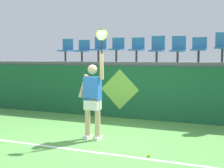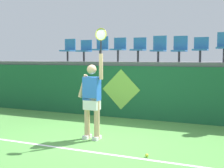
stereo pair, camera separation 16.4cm
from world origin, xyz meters
The scene contains 16 objects.
ground_plane centered at (0.00, 0.00, 0.00)m, with size 40.00×40.00×0.00m, color #519342.
court_back_wall centered at (0.00, 2.91, 0.82)m, with size 12.64×0.20×1.63m, color #195633.
spectator_platform centered at (0.00, 4.39, 1.69)m, with size 12.64×3.06×0.12m, color #56565B.
court_baseline_stripe centered at (0.00, -0.76, 0.00)m, with size 11.37×0.08×0.01m, color white.
tennis_player centered at (-0.24, 0.15, 0.98)m, with size 0.75×0.28×2.55m.
tennis_ball centered at (1.33, -0.60, 0.03)m, with size 0.07×0.07×0.07m, color #D1E533.
stadium_chair_0 centered at (-3.03, 3.64, 2.21)m, with size 0.44×0.42×0.82m.
stadium_chair_1 centered at (-2.35, 3.64, 2.18)m, with size 0.44×0.42×0.77m.
stadium_chair_2 centered at (-1.71, 3.64, 2.24)m, with size 0.44×0.42×0.88m.
stadium_chair_3 centered at (-1.04, 3.64, 2.22)m, with size 0.44×0.42×0.82m.
stadium_chair_4 centered at (-0.33, 3.64, 2.21)m, with size 0.44×0.42×0.80m.
stadium_chair_5 centered at (0.35, 3.65, 2.20)m, with size 0.44×0.42×0.84m.
stadium_chair_6 centered at (1.03, 3.65, 2.19)m, with size 0.44×0.42×0.82m.
stadium_chair_7 centered at (1.66, 3.64, 2.18)m, with size 0.44×0.42×0.77m.
stadium_chair_8 centered at (2.34, 3.64, 2.25)m, with size 0.44×0.42×0.90m.
wall_signage_mount centered at (-0.61, 2.81, 0.00)m, with size 1.27×0.01×1.53m.
Camera 2 is at (3.11, -6.19, 1.89)m, focal length 50.18 mm.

